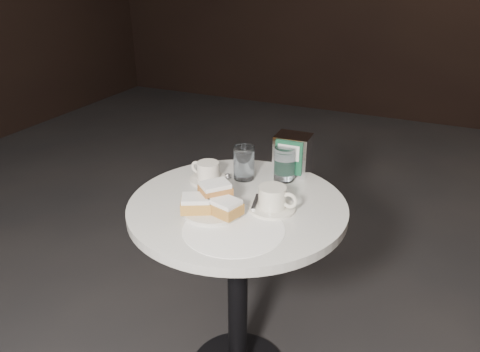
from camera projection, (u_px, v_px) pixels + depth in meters
name	position (u px, v px, depth m)	size (l,w,h in m)	color
cafe_table	(238.00, 254.00, 1.58)	(0.70, 0.70, 0.74)	black
sugar_spill	(234.00, 229.00, 1.35)	(0.30, 0.30, 0.00)	white
beignet_plate	(212.00, 204.00, 1.42)	(0.21, 0.21, 0.09)	silver
coffee_cup_left	(208.00, 173.00, 1.63)	(0.15, 0.15, 0.07)	silver
coffee_cup_right	(273.00, 200.00, 1.44)	(0.16, 0.15, 0.08)	silver
water_glass_left	(244.00, 163.00, 1.63)	(0.08, 0.08, 0.12)	white
water_glass_right	(285.00, 164.00, 1.62)	(0.08, 0.08, 0.12)	white
napkin_dispenser	(293.00, 154.00, 1.67)	(0.13, 0.11, 0.14)	silver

